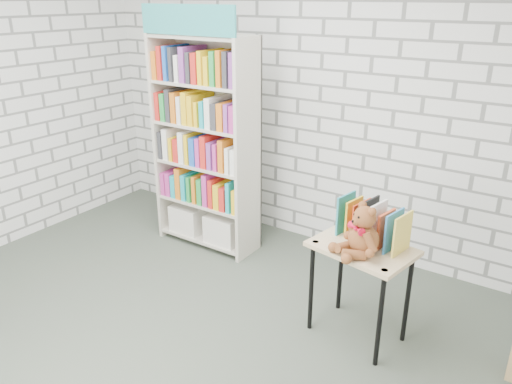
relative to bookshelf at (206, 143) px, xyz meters
The scene contains 6 objects.
ground 1.80m from the bookshelf, 65.97° to the right, with size 4.50×4.50×0.00m, color #424A3E.
room_shell 1.67m from the bookshelf, 65.97° to the right, with size 4.52×4.02×2.81m.
bookshelf is the anchor object (origin of this frame).
display_table 1.94m from the bookshelf, 17.16° to the right, with size 0.74×0.58×0.72m.
table_books 1.89m from the bookshelf, 13.89° to the right, with size 0.50×0.29×0.28m.
teddy_bear 1.96m from the bookshelf, 20.00° to the right, with size 0.34×0.33×0.35m.
Camera 1 is at (2.29, -2.11, 2.32)m, focal length 35.00 mm.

